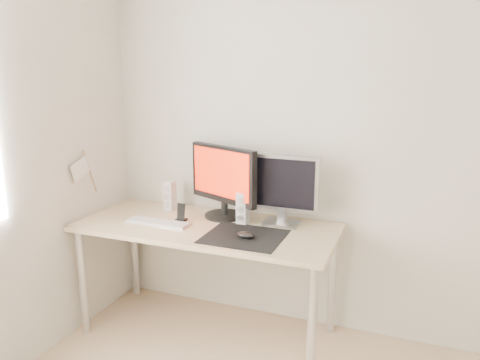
% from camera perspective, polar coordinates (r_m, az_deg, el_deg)
% --- Properties ---
extents(wall_back, '(3.50, 0.00, 3.50)m').
position_cam_1_polar(wall_back, '(2.89, 15.98, 4.55)').
color(wall_back, silver).
rests_on(wall_back, ground).
extents(mousepad, '(0.45, 0.40, 0.00)m').
position_cam_1_polar(mousepad, '(2.70, 0.52, -6.89)').
color(mousepad, black).
rests_on(mousepad, desk).
extents(mouse, '(0.10, 0.06, 0.04)m').
position_cam_1_polar(mouse, '(2.66, 0.70, -6.74)').
color(mouse, black).
rests_on(mouse, mousepad).
extents(desk, '(1.60, 0.70, 0.73)m').
position_cam_1_polar(desk, '(2.93, -4.07, -6.93)').
color(desk, '#D1B587').
rests_on(desk, ground).
extents(main_monitor, '(0.52, 0.34, 0.47)m').
position_cam_1_polar(main_monitor, '(2.99, -2.05, 0.13)').
color(main_monitor, black).
rests_on(main_monitor, desk).
extents(second_monitor, '(0.45, 0.16, 0.43)m').
position_cam_1_polar(second_monitor, '(2.86, 5.16, -0.80)').
color(second_monitor, '#AEAEB0').
rests_on(second_monitor, desk).
extents(speaker_left, '(0.06, 0.08, 0.20)m').
position_cam_1_polar(speaker_left, '(3.21, -8.56, -1.91)').
color(speaker_left, white).
rests_on(speaker_left, desk).
extents(speaker_right, '(0.06, 0.08, 0.20)m').
position_cam_1_polar(speaker_right, '(2.90, 0.33, -3.41)').
color(speaker_right, white).
rests_on(speaker_right, desk).
extents(keyboard, '(0.42, 0.12, 0.02)m').
position_cam_1_polar(keyboard, '(2.97, -10.00, -5.11)').
color(keyboard, silver).
rests_on(keyboard, desk).
extents(phone_dock, '(0.06, 0.06, 0.12)m').
position_cam_1_polar(phone_dock, '(2.99, -7.19, -4.32)').
color(phone_dock, black).
rests_on(phone_dock, desk).
extents(pennant, '(0.01, 0.23, 0.29)m').
position_cam_1_polar(pennant, '(3.13, -18.53, 1.23)').
color(pennant, '#A57F54').
rests_on(pennant, wall_left).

